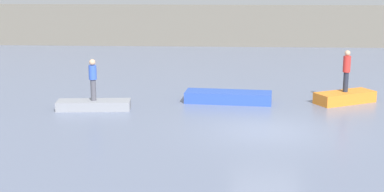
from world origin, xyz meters
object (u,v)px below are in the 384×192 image
Objects in this scene: rowboat_grey at (94,105)px; person_red_shirt at (347,69)px; person_blue_shirt at (93,77)px; rowboat_orange at (345,97)px; rowboat_blue at (228,97)px.

rowboat_grey is 1.66× the size of person_red_shirt.
rowboat_orange is at bearing 9.58° from person_blue_shirt.
rowboat_grey is at bearing 0.00° from person_blue_shirt.
rowboat_orange is 1.47× the size of person_red_shirt.
person_blue_shirt is at bearing -170.42° from person_red_shirt.
person_red_shirt is (0.00, 0.00, 1.26)m from rowboat_orange.
rowboat_orange is (5.06, 0.16, 0.01)m from rowboat_blue.
rowboat_blue is 5.91m from person_blue_shirt.
rowboat_blue is 1.40× the size of rowboat_orange.
rowboat_blue is 5.06m from rowboat_orange.
rowboat_grey is 0.80× the size of rowboat_blue.
person_blue_shirt reaches higher than rowboat_grey.
person_red_shirt reaches higher than rowboat_orange.
rowboat_orange is at bearing 4.58° from rowboat_grey.
rowboat_grey is 1.13× the size of rowboat_orange.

